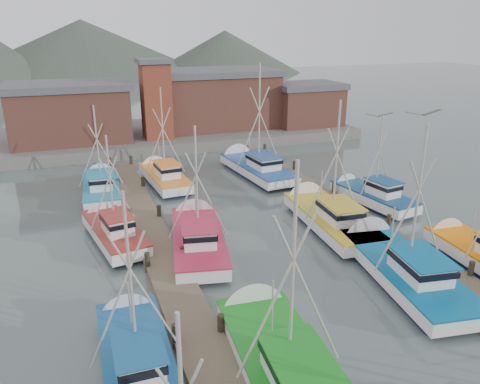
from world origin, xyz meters
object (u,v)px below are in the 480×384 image
object	(u,v)px
lookout_tower	(156,98)
boat_4	(281,361)
boat_8	(198,237)
boat_12	(163,176)

from	to	relation	value
lookout_tower	boat_4	xyz separation A→B (m)	(-2.53, -38.03, -4.87)
lookout_tower	boat_4	distance (m)	38.42
lookout_tower	boat_8	size ratio (longest dim) A/B	0.85
boat_8	boat_12	size ratio (longest dim) A/B	1.10
boat_4	boat_12	size ratio (longest dim) A/B	1.15
lookout_tower	boat_4	size ratio (longest dim) A/B	0.82
lookout_tower	boat_8	xyz separation A→B (m)	(-2.54, -25.86, -4.87)
boat_8	lookout_tower	bearing A→B (deg)	95.95
lookout_tower	boat_4	world-z (taller)	lookout_tower
boat_4	lookout_tower	bearing A→B (deg)	90.72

